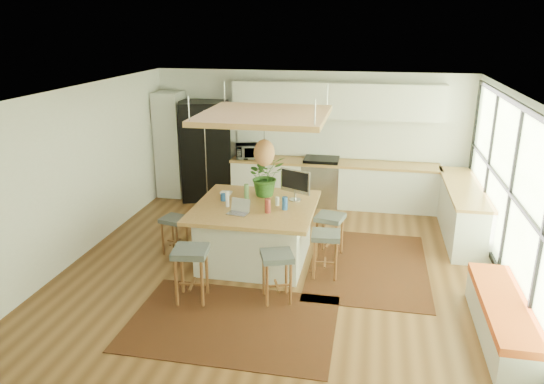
% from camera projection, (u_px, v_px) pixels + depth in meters
% --- Properties ---
extents(floor, '(7.00, 7.00, 0.00)m').
position_uv_depth(floor, '(278.00, 271.00, 7.88)').
color(floor, '#563418').
rests_on(floor, ground).
extents(ceiling, '(7.00, 7.00, 0.00)m').
position_uv_depth(ceiling, '(279.00, 93.00, 7.03)').
color(ceiling, white).
rests_on(ceiling, ground).
extents(wall_back, '(6.50, 0.00, 6.50)m').
position_uv_depth(wall_back, '(309.00, 137.00, 10.71)').
color(wall_back, silver).
rests_on(wall_back, ground).
extents(wall_front, '(6.50, 0.00, 6.50)m').
position_uv_depth(wall_front, '(201.00, 315.00, 4.20)').
color(wall_front, silver).
rests_on(wall_front, ground).
extents(wall_left, '(0.00, 7.00, 7.00)m').
position_uv_depth(wall_left, '(76.00, 175.00, 8.06)').
color(wall_left, silver).
rests_on(wall_left, ground).
extents(wall_right, '(0.00, 7.00, 7.00)m').
position_uv_depth(wall_right, '(518.00, 202.00, 6.85)').
color(wall_right, silver).
rests_on(wall_right, ground).
extents(window_wall, '(0.10, 6.20, 2.60)m').
position_uv_depth(window_wall, '(516.00, 198.00, 6.84)').
color(window_wall, black).
rests_on(window_wall, wall_right).
extents(pantry, '(0.55, 0.60, 2.25)m').
position_uv_depth(pantry, '(171.00, 145.00, 11.03)').
color(pantry, silver).
rests_on(pantry, floor).
extents(back_counter_base, '(4.20, 0.60, 0.88)m').
position_uv_depth(back_counter_base, '(333.00, 185.00, 10.60)').
color(back_counter_base, silver).
rests_on(back_counter_base, floor).
extents(back_counter_top, '(4.24, 0.64, 0.05)m').
position_uv_depth(back_counter_top, '(334.00, 163.00, 10.45)').
color(back_counter_top, olive).
rests_on(back_counter_top, back_counter_base).
extents(backsplash, '(4.20, 0.02, 0.80)m').
position_uv_depth(backsplash, '(336.00, 138.00, 10.59)').
color(backsplash, white).
rests_on(backsplash, wall_back).
extents(upper_cabinets, '(4.20, 0.34, 0.70)m').
position_uv_depth(upper_cabinets, '(337.00, 100.00, 10.19)').
color(upper_cabinets, silver).
rests_on(upper_cabinets, wall_back).
extents(range, '(0.76, 0.62, 1.00)m').
position_uv_depth(range, '(321.00, 181.00, 10.63)').
color(range, '#A5A5AA').
rests_on(range, floor).
extents(right_counter_base, '(0.60, 2.50, 0.88)m').
position_uv_depth(right_counter_base, '(462.00, 212.00, 9.06)').
color(right_counter_base, silver).
rests_on(right_counter_base, floor).
extents(right_counter_top, '(0.64, 2.54, 0.05)m').
position_uv_depth(right_counter_top, '(465.00, 187.00, 8.91)').
color(right_counter_top, olive).
rests_on(right_counter_top, right_counter_base).
extents(window_bench, '(0.52, 2.00, 0.50)m').
position_uv_depth(window_bench, '(502.00, 319.00, 6.14)').
color(window_bench, silver).
rests_on(window_bench, floor).
extents(ceiling_panel, '(1.86, 1.86, 0.80)m').
position_uv_depth(ceiling_panel, '(264.00, 133.00, 7.66)').
color(ceiling_panel, olive).
rests_on(ceiling_panel, ceiling).
extents(rug_near, '(2.60, 1.80, 0.01)m').
position_uv_depth(rug_near, '(232.00, 322.00, 6.52)').
color(rug_near, black).
rests_on(rug_near, floor).
extents(rug_right, '(1.80, 2.60, 0.01)m').
position_uv_depth(rug_right, '(368.00, 265.00, 8.04)').
color(rug_right, black).
rests_on(rug_right, floor).
extents(fridge, '(1.24, 1.10, 2.08)m').
position_uv_depth(fridge, '(206.00, 156.00, 10.93)').
color(fridge, black).
rests_on(fridge, floor).
extents(island, '(1.85, 1.85, 0.93)m').
position_uv_depth(island, '(255.00, 233.00, 8.11)').
color(island, olive).
rests_on(island, floor).
extents(stool_near_left, '(0.51, 0.51, 0.77)m').
position_uv_depth(stool_near_left, '(192.00, 276.00, 6.95)').
color(stool_near_left, '#404647').
rests_on(stool_near_left, floor).
extents(stool_near_right, '(0.53, 0.53, 0.70)m').
position_uv_depth(stool_near_right, '(277.00, 277.00, 6.94)').
color(stool_near_right, '#404647').
rests_on(stool_near_right, floor).
extents(stool_right_front, '(0.44, 0.44, 0.70)m').
position_uv_depth(stool_right_front, '(325.00, 254.00, 7.62)').
color(stool_right_front, '#404647').
rests_on(stool_right_front, floor).
extents(stool_right_back, '(0.50, 0.50, 0.71)m').
position_uv_depth(stool_right_back, '(329.00, 236.00, 8.28)').
color(stool_right_back, '#404647').
rests_on(stool_right_back, floor).
extents(stool_left_side, '(0.45, 0.45, 0.63)m').
position_uv_depth(stool_left_side, '(175.00, 233.00, 8.39)').
color(stool_left_side, '#404647').
rests_on(stool_left_side, floor).
extents(laptop, '(0.36, 0.37, 0.23)m').
position_uv_depth(laptop, '(238.00, 206.00, 7.56)').
color(laptop, '#A5A5AA').
rests_on(laptop, island).
extents(monitor, '(0.58, 0.42, 0.51)m').
position_uv_depth(monitor, '(295.00, 185.00, 8.10)').
color(monitor, '#A5A5AA').
rests_on(monitor, island).
extents(microwave, '(0.59, 0.44, 0.36)m').
position_uv_depth(microwave, '(249.00, 150.00, 10.68)').
color(microwave, '#A5A5AA').
rests_on(microwave, back_counter_top).
extents(island_plant, '(0.88, 0.89, 0.51)m').
position_uv_depth(island_plant, '(266.00, 180.00, 8.35)').
color(island_plant, '#1E4C19').
rests_on(island_plant, island).
extents(island_bowl, '(0.22, 0.22, 0.05)m').
position_uv_depth(island_bowl, '(226.00, 194.00, 8.41)').
color(island_bowl, silver).
rests_on(island_bowl, island).
extents(island_bottle_0, '(0.07, 0.07, 0.19)m').
position_uv_depth(island_bottle_0, '(223.00, 195.00, 8.13)').
color(island_bottle_0, '#2C5EB0').
rests_on(island_bottle_0, island).
extents(island_bottle_1, '(0.07, 0.07, 0.19)m').
position_uv_depth(island_bottle_1, '(228.00, 201.00, 7.86)').
color(island_bottle_1, white).
rests_on(island_bottle_1, island).
extents(island_bottle_2, '(0.07, 0.07, 0.19)m').
position_uv_depth(island_bottle_2, '(267.00, 207.00, 7.60)').
color(island_bottle_2, maroon).
rests_on(island_bottle_2, island).
extents(island_bottle_3, '(0.07, 0.07, 0.19)m').
position_uv_depth(island_bottle_3, '(278.00, 200.00, 7.91)').
color(island_bottle_3, silver).
rests_on(island_bottle_3, island).
extents(island_bottle_4, '(0.07, 0.07, 0.19)m').
position_uv_depth(island_bottle_4, '(246.00, 194.00, 8.20)').
color(island_bottle_4, '#618D55').
rests_on(island_bottle_4, island).
extents(island_bottle_5, '(0.07, 0.07, 0.19)m').
position_uv_depth(island_bottle_5, '(286.00, 204.00, 7.74)').
color(island_bottle_5, '#2C5EB0').
rests_on(island_bottle_5, island).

